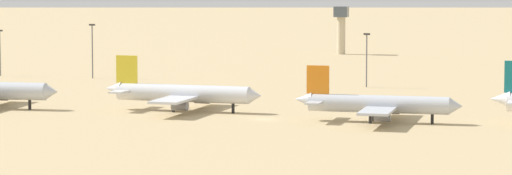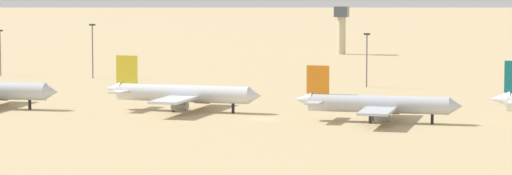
% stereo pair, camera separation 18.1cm
% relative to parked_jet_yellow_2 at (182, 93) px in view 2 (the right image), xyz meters
% --- Properties ---
extents(ground, '(4000.00, 4000.00, 0.00)m').
position_rel_parked_jet_yellow_2_xyz_m(ground, '(21.85, -10.28, -4.20)').
color(ground, tan).
extents(parked_jet_yellow_2, '(38.79, 32.69, 12.81)m').
position_rel_parked_jet_yellow_2_xyz_m(parked_jet_yellow_2, '(0.00, 0.00, 0.00)').
color(parked_jet_yellow_2, silver).
rests_on(parked_jet_yellow_2, ground).
extents(parked_jet_orange_3, '(36.74, 30.76, 12.16)m').
position_rel_parked_jet_yellow_2_xyz_m(parked_jet_orange_3, '(47.14, -10.55, -0.21)').
color(parked_jet_orange_3, silver).
rests_on(parked_jet_orange_3, ground).
extents(control_tower, '(5.20, 5.20, 18.18)m').
position_rel_parked_jet_yellow_2_xyz_m(control_tower, '(6.40, 195.07, 6.77)').
color(control_tower, '#C6B793').
rests_on(control_tower, ground).
extents(light_pole_west, '(1.80, 0.50, 15.09)m').
position_rel_parked_jet_yellow_2_xyz_m(light_pole_west, '(33.95, 67.68, 4.55)').
color(light_pole_west, '#59595E').
rests_on(light_pole_west, ground).
extents(light_pole_mid, '(1.80, 0.50, 16.36)m').
position_rel_parked_jet_yellow_2_xyz_m(light_pole_mid, '(-50.12, 76.69, 5.20)').
color(light_pole_mid, '#59595E').
rests_on(light_pole_mid, ground).
extents(light_pole_east, '(1.80, 0.50, 14.18)m').
position_rel_parked_jet_yellow_2_xyz_m(light_pole_east, '(-80.73, 78.47, 4.08)').
color(light_pole_east, '#59595E').
rests_on(light_pole_east, ground).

